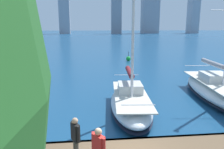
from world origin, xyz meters
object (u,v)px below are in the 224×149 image
sailboat_maroon (131,100)px  person_black_shirt (75,135)px  person_red_shirt (99,148)px  sailboat_grey (218,90)px  channel_buoy (128,59)px

sailboat_maroon → person_black_shirt: (2.96, 5.63, 0.84)m
person_black_shirt → person_red_shirt: size_ratio=0.96×
sailboat_maroon → person_red_shirt: bearing=71.4°
sailboat_maroon → person_red_shirt: size_ratio=7.80×
sailboat_maroon → person_black_shirt: sailboat_maroon is taller
sailboat_grey → sailboat_maroon: 6.84m
person_red_shirt → channel_buoy: person_red_shirt is taller
person_black_shirt → sailboat_maroon: bearing=-117.7°
person_black_shirt → channel_buoy: person_black_shirt is taller
sailboat_grey → person_red_shirt: size_ratio=5.78×
person_red_shirt → channel_buoy: (-5.70, -26.62, -1.22)m
channel_buoy → sailboat_grey: bearing=99.8°
sailboat_grey → channel_buoy: bearing=-80.2°
sailboat_grey → sailboat_maroon: bearing=14.3°
person_red_shirt → channel_buoy: 27.25m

